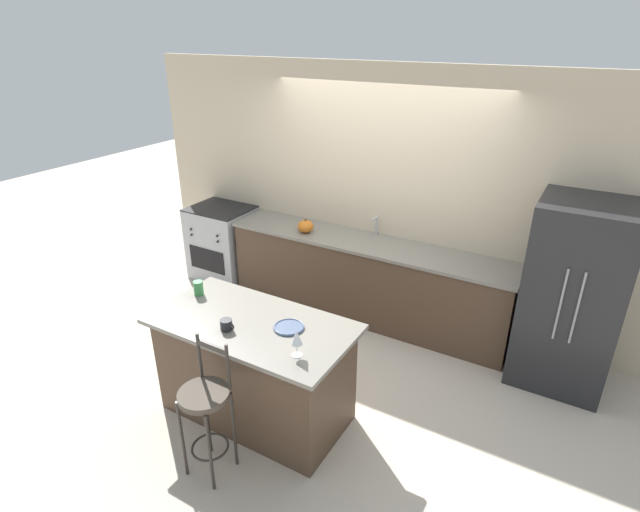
{
  "coord_description": "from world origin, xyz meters",
  "views": [
    {
      "loc": [
        2.04,
        -4.15,
        3.01
      ],
      "look_at": [
        -0.04,
        -0.6,
        1.11
      ],
      "focal_mm": 28.0,
      "sensor_mm": 36.0,
      "label": 1
    }
  ],
  "objects": [
    {
      "name": "ground_plane",
      "position": [
        0.0,
        0.0,
        0.0
      ],
      "size": [
        18.0,
        18.0,
        0.0
      ],
      "primitive_type": "plane",
      "color": "beige"
    },
    {
      "name": "refrigerator",
      "position": [
        2.02,
        0.27,
        0.86
      ],
      "size": [
        0.79,
        0.78,
        1.72
      ],
      "color": "#232326",
      "rests_on": "ground_plane"
    },
    {
      "name": "wine_glass",
      "position": [
        0.44,
        -1.74,
        1.05
      ],
      "size": [
        0.08,
        0.08,
        0.2
      ],
      "color": "white",
      "rests_on": "kitchen_island"
    },
    {
      "name": "bar_stool_near",
      "position": [
        -0.03,
        -2.2,
        0.58
      ],
      "size": [
        0.36,
        0.36,
        1.08
      ],
      "color": "#332D28",
      "rests_on": "ground_plane"
    },
    {
      "name": "coffee_mug",
      "position": [
        -0.2,
        -1.74,
        0.95
      ],
      "size": [
        0.12,
        0.09,
        0.09
      ],
      "color": "#232326",
      "rests_on": "kitchen_island"
    },
    {
      "name": "oven_range",
      "position": [
        -2.02,
        0.32,
        0.47
      ],
      "size": [
        0.76,
        0.66,
        0.94
      ],
      "color": "#ADAFB5",
      "rests_on": "ground_plane"
    },
    {
      "name": "tumbler_cup",
      "position": [
        -0.76,
        -1.43,
        0.97
      ],
      "size": [
        0.08,
        0.08,
        0.12
      ],
      "color": "#3D934C",
      "rests_on": "kitchen_island"
    },
    {
      "name": "wall_back",
      "position": [
        0.0,
        0.66,
        1.35
      ],
      "size": [
        6.0,
        0.07,
        2.7
      ],
      "color": "beige",
      "rests_on": "ground_plane"
    },
    {
      "name": "pumpkin_decoration",
      "position": [
        -0.72,
        0.24,
        0.98
      ],
      "size": [
        0.18,
        0.18,
        0.16
      ],
      "color": "orange",
      "rests_on": "back_counter"
    },
    {
      "name": "kitchen_island",
      "position": [
        -0.1,
        -1.56,
        0.46
      ],
      "size": [
        1.61,
        0.85,
        0.91
      ],
      "color": "#4C3828",
      "rests_on": "ground_plane"
    },
    {
      "name": "sink_faucet",
      "position": [
        0.0,
        0.55,
        1.05
      ],
      "size": [
        0.02,
        0.13,
        0.22
      ],
      "color": "#ADAFB5",
      "rests_on": "back_counter"
    },
    {
      "name": "back_counter",
      "position": [
        0.0,
        0.36,
        0.46
      ],
      "size": [
        3.2,
        0.64,
        0.91
      ],
      "color": "#4C3828",
      "rests_on": "ground_plane"
    },
    {
      "name": "dinner_plate",
      "position": [
        0.2,
        -1.48,
        0.92
      ],
      "size": [
        0.24,
        0.24,
        0.02
      ],
      "color": "#425170",
      "rests_on": "kitchen_island"
    }
  ]
}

